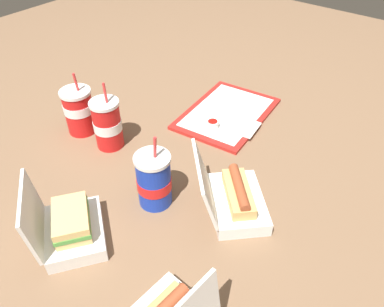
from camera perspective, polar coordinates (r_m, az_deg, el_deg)
The scene contains 10 objects.
ground_plane at distance 1.13m, azimuth -0.47°, elevation -1.76°, with size 3.20×3.20×0.00m, color brown.
food_tray at distance 1.35m, azimuth 5.35°, elevation 6.11°, with size 0.40×0.30×0.01m.
ketchup_cup at distance 1.26m, azimuth 3.16°, elevation 4.51°, with size 0.04×0.04×0.02m.
napkin_stack at distance 1.27m, azimuth 7.67°, elevation 4.10°, with size 0.10×0.10×0.00m, color white.
plastic_fork at distance 1.32m, azimuth 2.48°, elevation 6.03°, with size 0.11×0.01×0.01m, color white.
clamshell_sandwich_right at distance 0.96m, azimuth -18.17°, elevation -10.56°, with size 0.23×0.24×0.17m.
clamshell_hotdog_corner at distance 0.98m, azimuth 6.37°, elevation -6.73°, with size 0.27×0.27×0.17m.
soda_cup_left at distance 0.98m, azimuth -5.82°, elevation -4.07°, with size 0.09×0.09×0.22m.
soda_cup_front at distance 1.28m, azimuth -16.84°, elevation 6.32°, with size 0.10×0.10×0.21m.
soda_cup_back at distance 1.19m, azimuth -12.76°, elevation 4.40°, with size 0.09×0.09×0.22m.
Camera 1 is at (-0.66, -0.53, 0.75)m, focal length 35.00 mm.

